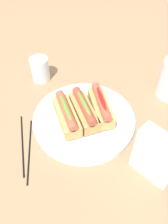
{
  "coord_description": "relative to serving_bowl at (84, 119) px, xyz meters",
  "views": [
    {
      "loc": [
        0.39,
        -0.21,
        0.56
      ],
      "look_at": [
        -0.02,
        0.01,
        0.05
      ],
      "focal_mm": 36.23,
      "sensor_mm": 36.0,
      "label": 1
    }
  ],
  "objects": [
    {
      "name": "hotdog_front",
      "position": [
        -0.01,
        -0.05,
        0.04
      ],
      "size": [
        0.16,
        0.07,
        0.06
      ],
      "color": "tan",
      "rests_on": "serving_bowl"
    },
    {
      "name": "napkin_box",
      "position": [
        0.24,
        0.08,
        0.06
      ],
      "size": [
        0.12,
        0.07,
        0.15
      ],
      "primitive_type": "cube",
      "rotation": [
        0.0,
        0.0,
        0.3
      ],
      "color": "white",
      "rests_on": "ground_plane"
    },
    {
      "name": "ground_plane",
      "position": [
        0.02,
        -0.01,
        -0.02
      ],
      "size": [
        2.4,
        2.4,
        0.0
      ],
      "primitive_type": "plane",
      "color": "#9E7A56"
    },
    {
      "name": "chopstick_near",
      "position": [
        0.02,
        -0.19,
        -0.01
      ],
      "size": [
        0.21,
        0.08,
        0.01
      ],
      "primitive_type": "cylinder",
      "rotation": [
        0.0,
        1.57,
        -0.37
      ],
      "color": "black",
      "rests_on": "ground_plane"
    },
    {
      "name": "water_glass",
      "position": [
        -0.27,
        -0.04,
        0.02
      ],
      "size": [
        0.07,
        0.07,
        0.09
      ],
      "color": "white",
      "rests_on": "ground_plane"
    },
    {
      "name": "chopstick_far",
      "position": [
        -0.01,
        -0.2,
        -0.01
      ],
      "size": [
        0.21,
        0.06,
        0.01
      ],
      "primitive_type": "cylinder",
      "rotation": [
        0.0,
        1.57,
        -0.27
      ],
      "color": "black",
      "rests_on": "ground_plane"
    },
    {
      "name": "serving_bowl",
      "position": [
        0.0,
        0.0,
        0.0
      ],
      "size": [
        0.32,
        0.32,
        0.03
      ],
      "color": "silver",
      "rests_on": "ground_plane"
    },
    {
      "name": "hotdog_side",
      "position": [
        0.01,
        0.05,
        0.04
      ],
      "size": [
        0.16,
        0.09,
        0.06
      ],
      "color": "tan",
      "rests_on": "serving_bowl"
    },
    {
      "name": "hotdog_back",
      "position": [
        0.0,
        -0.0,
        0.04
      ],
      "size": [
        0.16,
        0.07,
        0.06
      ],
      "color": "tan",
      "rests_on": "serving_bowl"
    }
  ]
}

